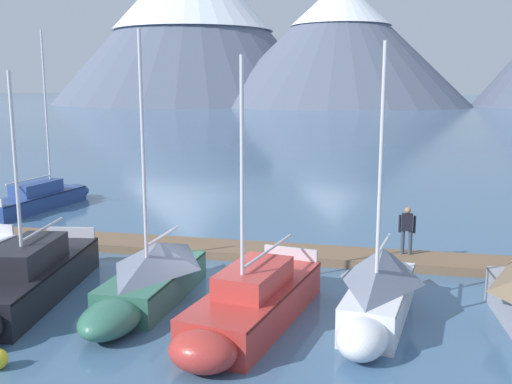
% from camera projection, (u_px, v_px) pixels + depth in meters
% --- Properties ---
extents(ground_plane, '(700.00, 700.00, 0.00)m').
position_uv_depth(ground_plane, '(216.00, 291.00, 18.10)').
color(ground_plane, '#426689').
extents(mountain_west_summit, '(89.51, 89.51, 49.98)m').
position_uv_depth(mountain_west_summit, '(193.00, 18.00, 188.95)').
color(mountain_west_summit, slate).
rests_on(mountain_west_summit, ground).
extents(mountain_central_massif, '(74.60, 74.60, 35.32)m').
position_uv_depth(mountain_central_massif, '(340.00, 41.00, 169.74)').
color(mountain_central_massif, slate).
rests_on(mountain_central_massif, ground).
extents(dock, '(27.39, 2.31, 0.30)m').
position_uv_depth(dock, '(245.00, 251.00, 21.92)').
color(dock, brown).
rests_on(dock, ground).
extents(sailboat_nearest_berth, '(2.44, 7.25, 8.89)m').
position_uv_depth(sailboat_nearest_berth, '(41.00, 197.00, 30.01)').
color(sailboat_nearest_berth, navy).
rests_on(sailboat_nearest_berth, ground).
extents(sailboat_mid_dock_port, '(2.71, 7.41, 6.59)m').
position_uv_depth(sailboat_mid_dock_port, '(26.00, 280.00, 17.03)').
color(sailboat_mid_dock_port, black).
rests_on(sailboat_mid_dock_port, ground).
extents(sailboat_mid_dock_starboard, '(2.07, 6.03, 7.67)m').
position_uv_depth(sailboat_mid_dock_starboard, '(148.00, 278.00, 16.97)').
color(sailboat_mid_dock_starboard, '#336B56').
rests_on(sailboat_mid_dock_starboard, ground).
extents(sailboat_far_berth, '(2.92, 6.69, 6.90)m').
position_uv_depth(sailboat_far_berth, '(250.00, 304.00, 15.32)').
color(sailboat_far_berth, '#B2332D').
rests_on(sailboat_far_berth, ground).
extents(sailboat_outer_slip, '(2.20, 5.61, 7.25)m').
position_uv_depth(sailboat_outer_slip, '(379.00, 290.00, 15.59)').
color(sailboat_outer_slip, white).
rests_on(sailboat_outer_slip, ground).
extents(person_on_dock, '(0.59, 0.25, 1.69)m').
position_uv_depth(person_on_dock, '(407.00, 228.00, 20.78)').
color(person_on_dock, '#384256').
rests_on(person_on_dock, dock).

